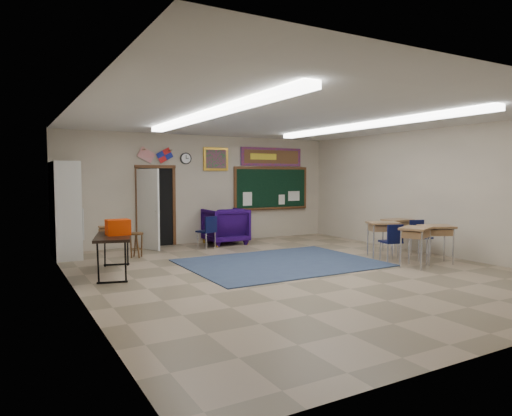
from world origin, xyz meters
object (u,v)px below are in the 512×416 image
folding_table (114,252)px  wooden_stool (136,245)px  wingback_armchair (225,226)px  student_desk_front_right (397,233)px  student_desk_front_left (383,238)px

folding_table → wooden_stool: bearing=77.0°
folding_table → wooden_stool: 1.76m
wingback_armchair → student_desk_front_right: wingback_armchair is taller
wooden_stool → student_desk_front_right: bearing=-21.5°
student_desk_front_left → student_desk_front_right: (0.95, 0.46, -0.01)m
wingback_armchair → student_desk_front_right: size_ratio=1.36×
student_desk_front_left → wooden_stool: (-4.94, 2.78, -0.16)m
student_desk_front_right → folding_table: (-6.72, 0.77, -0.03)m
student_desk_front_left → folding_table: (-5.77, 1.23, -0.03)m
wooden_stool → wingback_armchair: bearing=18.8°
student_desk_front_left → folding_table: folding_table is taller
wingback_armchair → folding_table: 4.32m
wooden_stool → folding_table: bearing=-118.0°
wingback_armchair → student_desk_front_left: size_ratio=1.31×
student_desk_front_left → wooden_stool: 5.67m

